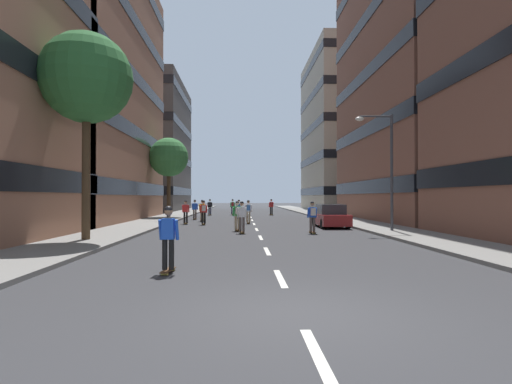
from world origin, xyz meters
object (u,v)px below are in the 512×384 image
Objects in this scene: skater_4 at (248,210)px; skater_6 at (204,211)px; skater_7 at (202,209)px; skater_3 at (195,208)px; skater_8 at (271,206)px; street_tree_mid at (87,79)px; parked_car_near at (330,217)px; skater_2 at (168,236)px; street_tree_near at (169,158)px; skater_0 at (233,206)px; skater_10 at (210,206)px; skater_9 at (239,208)px; skater_5 at (186,211)px; skater_12 at (237,214)px; streetlamp_right at (385,159)px; skater_11 at (312,215)px; skater_1 at (242,215)px.

skater_6 is (-3.25, -1.20, 0.00)m from skater_4.
skater_4 is 1.00× the size of skater_7.
skater_7 is (0.90, -2.58, 0.00)m from skater_3.
skater_3 and skater_8 have the same top height.
parked_car_near is at bearing 33.67° from street_tree_mid.
skater_2 is at bearing -116.30° from parked_car_near.
skater_0 is (5.93, 6.46, -4.74)m from street_tree_near.
street_tree_near is at bearing -122.00° from skater_10.
skater_5 is at bearing -124.89° from skater_9.
skater_8 is at bearing 80.17° from skater_12.
skater_12 is at bearing -90.15° from skater_9.
parked_car_near is 2.47× the size of skater_0.
skater_8 is (7.43, 14.45, 0.03)m from skater_5.
skater_2 and skater_5 have the same top height.
skater_2 is 1.00× the size of skater_8.
skater_8 is (10.21, 5.79, -4.74)m from street_tree_near.
skater_0 is (-9.02, 22.78, -3.12)m from streetlamp_right.
skater_11 is (8.00, -7.99, 0.03)m from skater_5.
skater_7 is (-2.26, -11.73, -0.03)m from skater_0.
skater_0 is at bearing 47.43° from street_tree_near.
skater_9 is at bearing 89.85° from skater_12.
streetlamp_right is 3.65× the size of skater_12.
skater_8 reaches higher than parked_car_near.
street_tree_mid is 5.15× the size of skater_2.
streetlamp_right is at bearing -48.22° from skater_3.
street_tree_mid reaches higher than skater_9.
skater_9 is (-0.24, 13.27, 0.03)m from skater_1.
skater_10 is (3.47, 5.55, -4.74)m from street_tree_near.
street_tree_mid is 1.41× the size of streetlamp_right.
streetlamp_right reaches higher than parked_car_near.
skater_3 is 7.24m from skater_4.
skater_6 and skater_12 have the same top height.
skater_9 is at bearing -24.68° from street_tree_near.
skater_8 and skater_11 have the same top height.
skater_0 is 14.78m from skater_4.
streetlamp_right is 15.67m from skater_2.
skater_1 is 7.42m from skater_6.
skater_2 is at bearing -130.75° from streetlamp_right.
street_tree_mid is 13.42m from skater_6.
skater_1 is at bearing 31.48° from street_tree_mid.
street_tree_mid is at bearing -98.83° from skater_3.
skater_3 is at bearing 109.16° from skater_7.
skater_0 is 1.00× the size of skater_12.
street_tree_near is 9.96m from skater_0.
skater_1 is 22.38m from skater_8.
skater_9 is (6.67, -3.07, -4.74)m from street_tree_near.
skater_11 is at bearing -44.94° from skater_5.
skater_2 is 1.00× the size of skater_12.
streetlamp_right reaches higher than skater_2.
skater_2 is at bearing -97.42° from skater_12.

